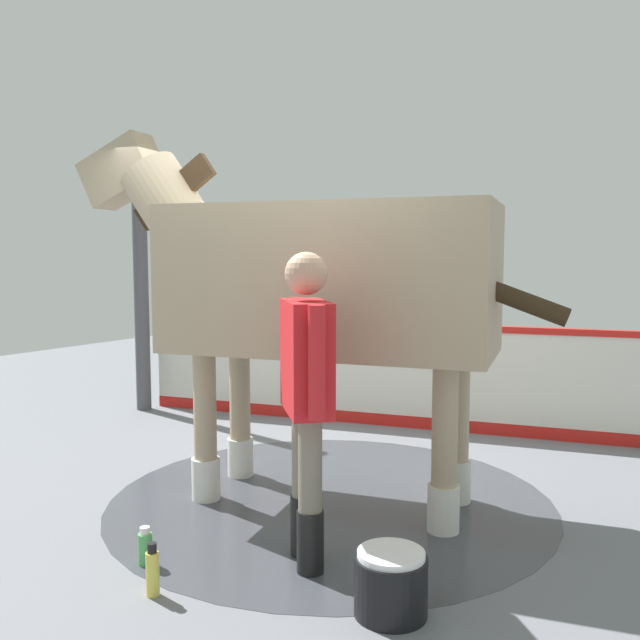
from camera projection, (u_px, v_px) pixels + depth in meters
The scene contains 9 objects.
ground_plane at pixel (315, 485), 5.14m from camera, with size 16.00×16.00×0.02m, color slate.
wet_patch at pixel (331, 500), 4.80m from camera, with size 3.10×3.10×0.00m, color #42444C.
barrier_wall at pixel (401, 379), 6.80m from camera, with size 5.43×1.42×1.05m.
roof_post_near at pixel (141, 274), 7.45m from camera, with size 0.16×0.16×3.01m, color #4C4C51.
horse at pixel (316, 282), 4.69m from camera, with size 3.47×1.50×2.62m.
handler at pixel (306, 385), 3.74m from camera, with size 0.52×0.52×1.74m.
wash_bucket at pixel (391, 583), 3.27m from camera, with size 0.35×0.35×0.32m.
bottle_shampoo at pixel (153, 572), 3.46m from camera, with size 0.07×0.07×0.28m.
bottle_spray at pixel (145, 547), 3.80m from camera, with size 0.08×0.08×0.22m.
Camera 1 is at (-2.79, 4.14, 1.74)m, focal length 38.29 mm.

